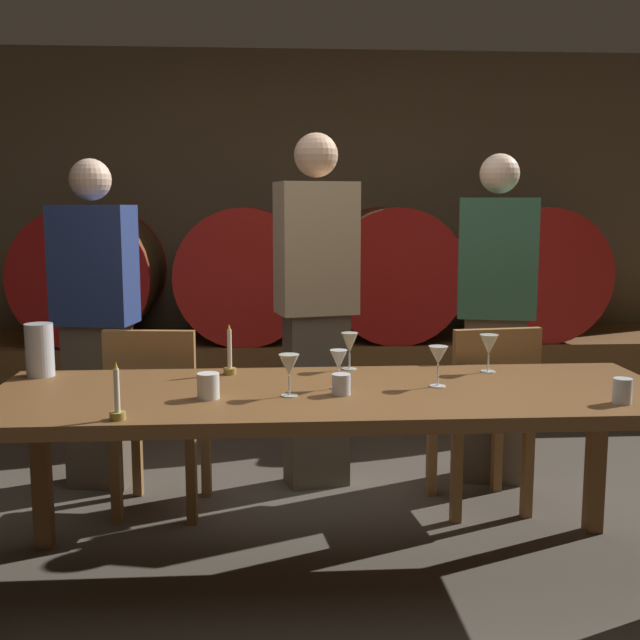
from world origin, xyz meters
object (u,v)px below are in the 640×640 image
at_px(dining_table, 333,408).
at_px(chair_left, 157,412).
at_px(guest_left, 96,322).
at_px(candle_right, 230,360).
at_px(pitcher, 40,350).
at_px(cup_left, 208,386).
at_px(wine_glass_far_left, 289,366).
at_px(wine_barrel_far_right, 526,272).
at_px(guest_right, 495,317).
at_px(wine_glass_left, 339,361).
at_px(chair_right, 486,409).
at_px(wine_barrel_center_left, 245,273).
at_px(candle_left, 117,404).
at_px(wine_glass_right, 438,357).
at_px(cup_center, 341,384).
at_px(wine_barrel_center_right, 389,272).
at_px(wine_glass_far_right, 489,346).
at_px(wine_glass_center, 350,344).
at_px(guest_center, 316,308).
at_px(cup_right, 622,391).
at_px(wine_barrel_far_left, 92,274).

height_order(dining_table, chair_left, chair_left).
bearing_deg(guest_left, candle_right, 141.46).
bearing_deg(pitcher, cup_left, -30.99).
bearing_deg(cup_left, wine_glass_far_left, 3.34).
relative_size(dining_table, wine_glass_far_left, 16.51).
xyz_separation_m(wine_barrel_far_right, dining_table, (-1.54, -2.46, -0.29)).
distance_m(wine_barrel_far_right, guest_right, 1.55).
height_order(guest_right, cup_left, guest_right).
xyz_separation_m(wine_glass_far_left, wine_glass_left, (0.19, 0.11, -0.01)).
height_order(chair_left, chair_right, same).
height_order(wine_barrel_center_left, candle_right, wine_barrel_center_left).
xyz_separation_m(guest_right, candle_left, (-1.63, -1.40, -0.06)).
distance_m(wine_barrel_far_right, candle_right, 2.90).
xyz_separation_m(wine_barrel_center_left, wine_glass_far_left, (0.22, -2.54, -0.11)).
bearing_deg(wine_glass_right, pitcher, 169.37).
xyz_separation_m(dining_table, candle_right, (-0.39, 0.30, 0.12)).
bearing_deg(guest_left, wine_glass_left, 146.41).
bearing_deg(cup_center, wine_barrel_center_right, 77.43).
relative_size(wine_glass_right, cup_left, 1.69).
distance_m(pitcher, cup_center, 1.23).
bearing_deg(wine_glass_far_right, candle_right, 178.38).
distance_m(candle_right, pitcher, 0.75).
height_order(guest_right, wine_glass_far_right, guest_right).
height_order(wine_barrel_far_right, chair_right, wine_barrel_far_right).
distance_m(candle_right, wine_glass_center, 0.50).
xyz_separation_m(wine_barrel_center_left, cup_left, (-0.07, -2.56, -0.18)).
distance_m(wine_glass_center, wine_glass_far_right, 0.57).
relative_size(wine_barrel_center_right, wine_glass_far_left, 5.77).
xyz_separation_m(guest_left, cup_left, (0.64, -1.21, -0.05)).
relative_size(wine_barrel_center_right, chair_left, 1.00).
height_order(wine_glass_right, wine_glass_far_right, same).
bearing_deg(dining_table, wine_glass_right, 4.47).
xyz_separation_m(candle_left, cup_center, (0.74, 0.28, -0.01)).
xyz_separation_m(guest_center, wine_glass_right, (0.39, -1.02, -0.06)).
relative_size(wine_glass_far_right, cup_right, 1.75).
xyz_separation_m(wine_barrel_center_right, wine_glass_far_left, (-0.75, -2.54, -0.11)).
xyz_separation_m(wine_barrel_far_left, cup_center, (1.42, -2.53, -0.18)).
height_order(guest_left, guest_center, guest_center).
bearing_deg(guest_left, wine_glass_far_left, 138.47).
height_order(wine_barrel_far_right, chair_left, wine_barrel_far_right).
bearing_deg(dining_table, pitcher, 164.32).
distance_m(wine_barrel_far_right, chair_right, 2.06).
xyz_separation_m(guest_left, cup_right, (2.07, -1.37, -0.05)).
bearing_deg(wine_barrel_center_left, guest_center, -74.60).
height_order(dining_table, cup_center, cup_center).
bearing_deg(wine_glass_far_left, wine_barrel_center_right, 73.52).
relative_size(candle_right, wine_glass_center, 1.33).
relative_size(candle_right, wine_glass_far_right, 1.33).
height_order(wine_barrel_far_right, pitcher, wine_barrel_far_right).
bearing_deg(chair_right, cup_left, 23.82).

